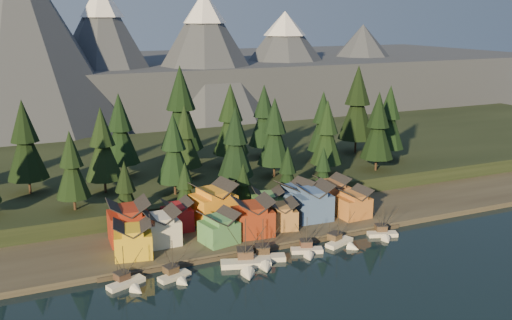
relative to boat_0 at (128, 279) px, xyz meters
name	(u,v)px	position (x,y,z in m)	size (l,w,h in m)	color
ground	(293,277)	(34.20, -10.00, -1.87)	(500.00, 500.00, 0.00)	black
shore_strip	(227,217)	(34.20, 30.00, -1.12)	(400.00, 50.00, 1.50)	#342F25
hillside	(176,167)	(34.20, 80.00, 1.13)	(420.00, 100.00, 6.00)	black
dock	(262,248)	(34.20, 6.50, -1.37)	(80.00, 4.00, 1.00)	#40392D
mountain_ridge	(102,72)	(30.01, 203.59, 24.18)	(560.00, 190.00, 90.00)	#464C5A
boat_0	(128,279)	(0.00, 0.00, 0.00)	(8.89, 9.30, 9.87)	silver
boat_1	(176,271)	(10.25, -0.90, 0.12)	(7.82, 8.36, 9.81)	beige
boat_2	(246,259)	(26.46, -1.92, 0.41)	(12.28, 12.77, 12.58)	silver
boat_3	(264,254)	(31.45, -0.58, 0.17)	(11.13, 11.56, 11.29)	beige
boat_4	(307,246)	(43.18, -0.31, 0.07)	(8.32, 8.80, 9.87)	silver
boat_5	(343,238)	(53.64, 0.50, 0.06)	(8.82, 9.26, 10.04)	white
boat_6	(384,230)	(66.33, 0.80, 0.06)	(8.31, 8.79, 9.82)	silver
house_front_0	(133,238)	(3.89, 12.24, 4.10)	(9.84, 9.46, 8.51)	gold
house_front_1	(161,226)	(11.65, 16.75, 4.28)	(8.78, 8.45, 8.85)	beige
house_front_2	(219,226)	(24.96, 11.72, 3.78)	(9.57, 9.62, 7.90)	#4A894F
house_front_3	(253,215)	(34.79, 13.35, 4.68)	(10.31, 9.92, 9.62)	maroon
house_front_4	(282,213)	(43.57, 14.45, 3.59)	(8.91, 9.36, 7.53)	#A4703A
house_front_5	(312,201)	(54.01, 16.77, 4.98)	(10.16, 9.33, 10.18)	#3E5C93
house_front_6	(353,202)	(65.43, 13.69, 3.92)	(8.57, 8.15, 8.17)	#BF7031
house_back_0	(129,220)	(4.96, 21.42, 5.16)	(10.12, 9.76, 10.53)	maroon
house_back_1	(177,214)	(18.03, 24.18, 3.88)	(7.26, 7.35, 8.10)	maroon
house_back_2	(213,202)	(28.37, 25.08, 5.50)	(12.06, 11.36, 11.18)	orange
house_back_3	(268,202)	(43.67, 23.34, 3.93)	(9.51, 8.86, 8.18)	#4B8146
house_back_4	(295,197)	(51.82, 22.80, 4.59)	(10.08, 9.80, 9.45)	#3B578C
house_back_5	(332,192)	(63.93, 22.79, 4.51)	(8.42, 8.52, 9.30)	brown
tree_hill_1	(25,143)	(-15.80, 58.00, 19.11)	(11.76, 11.76, 27.40)	#332319
tree_hill_2	(72,167)	(-5.80, 38.00, 15.81)	(9.18, 9.18, 21.38)	#332319
tree_hill_3	(103,146)	(4.20, 50.00, 17.84)	(10.77, 10.77, 25.09)	#332319
tree_hill_4	(120,131)	(12.20, 65.00, 18.77)	(11.50, 11.50, 26.78)	#332319
tree_hill_5	(174,151)	(22.20, 40.00, 17.07)	(10.16, 10.16, 23.68)	#332319
tree_hill_6	(185,138)	(30.20, 55.00, 16.95)	(10.07, 10.07, 23.46)	#332319
tree_hill_7	(236,144)	(40.20, 38.00, 17.65)	(10.62, 10.62, 24.74)	#332319
tree_hill_8	(231,122)	(48.20, 62.00, 19.59)	(12.14, 12.14, 28.29)	#332319
tree_hill_9	(274,134)	(56.20, 45.00, 18.03)	(10.92, 10.92, 25.43)	#332319
tree_hill_10	(264,118)	(64.20, 70.00, 18.52)	(11.30, 11.30, 26.32)	#332319
tree_hill_11	(327,134)	(72.20, 40.00, 17.48)	(10.48, 10.48, 24.42)	#332319
tree_hill_12	(323,123)	(80.20, 56.00, 17.64)	(10.61, 10.61, 24.72)	#332319
tree_hill_13	(378,128)	(90.20, 38.00, 18.44)	(11.24, 11.24, 26.18)	#332319
tree_hill_14	(357,105)	(98.20, 62.00, 21.90)	(13.95, 13.95, 32.51)	#332319
tree_hill_15	(181,111)	(34.20, 72.00, 22.68)	(14.56, 14.56, 33.93)	#332319
tree_hill_17	(389,119)	(102.20, 48.00, 18.68)	(11.43, 11.43, 26.62)	#332319
tree_shore_0	(126,192)	(6.20, 30.00, 9.75)	(7.96, 7.96, 18.54)	#332319
tree_shore_1	(185,189)	(22.20, 30.00, 8.63)	(7.08, 7.08, 16.49)	#332319
tree_shore_2	(243,185)	(39.20, 30.00, 7.47)	(6.17, 6.17, 14.36)	#332319
tree_shore_3	(287,173)	(53.20, 30.00, 9.37)	(7.66, 7.66, 17.84)	#332319
tree_shore_4	(323,171)	(65.20, 30.00, 8.69)	(7.12, 7.12, 16.58)	#332319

